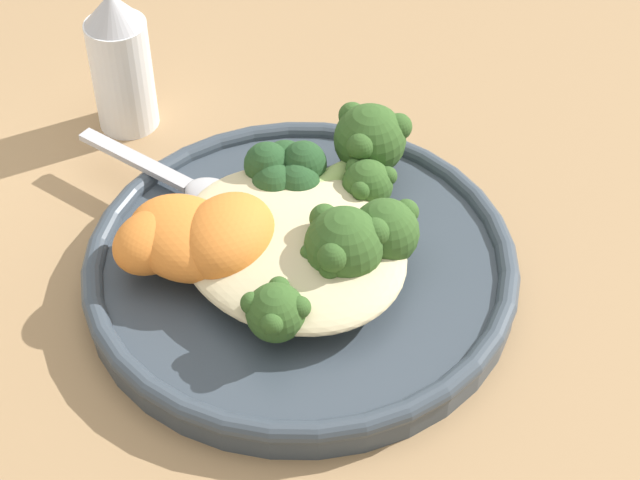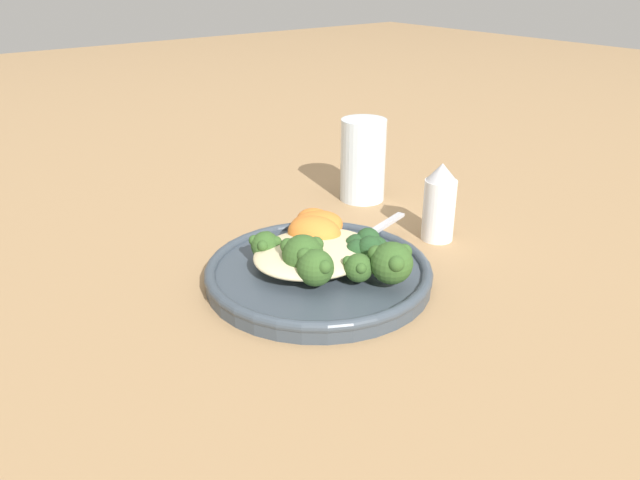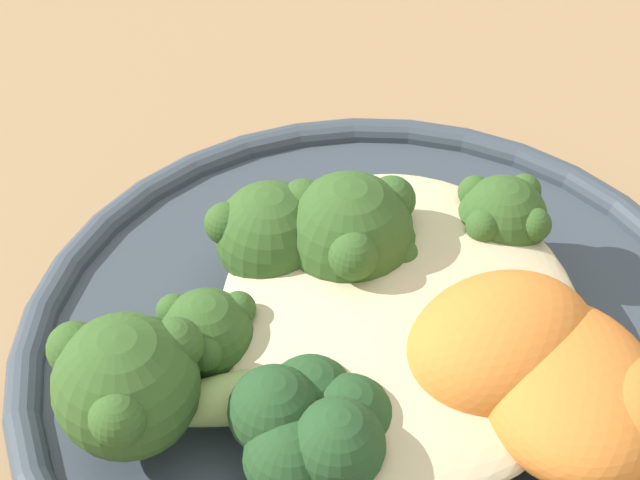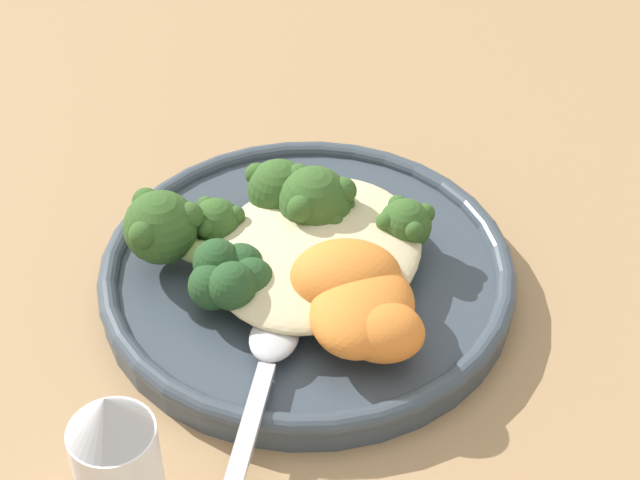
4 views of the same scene
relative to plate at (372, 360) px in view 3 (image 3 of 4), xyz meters
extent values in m
plane|color=#9E7A51|center=(-0.01, 0.00, -0.01)|extent=(4.00, 4.00, 0.00)
cylinder|color=#38424C|center=(0.00, 0.00, 0.00)|extent=(0.24, 0.24, 0.02)
torus|color=#38424C|center=(0.00, 0.00, 0.00)|extent=(0.24, 0.24, 0.01)
ellipsoid|color=beige|center=(0.00, -0.01, 0.02)|extent=(0.13, 0.11, 0.02)
ellipsoid|color=#9EBC66|center=(0.00, -0.02, 0.02)|extent=(0.08, 0.06, 0.02)
sphere|color=#335623|center=(0.04, -0.05, 0.03)|extent=(0.03, 0.03, 0.03)
sphere|color=#335623|center=(0.05, -0.04, 0.03)|extent=(0.01, 0.01, 0.01)
sphere|color=#335623|center=(0.03, -0.04, 0.03)|extent=(0.01, 0.01, 0.01)
sphere|color=#335623|center=(0.03, -0.05, 0.03)|extent=(0.01, 0.01, 0.01)
sphere|color=#335623|center=(0.05, -0.05, 0.03)|extent=(0.01, 0.01, 0.01)
ellipsoid|color=#9EBC66|center=(-0.01, 0.00, 0.02)|extent=(0.07, 0.02, 0.01)
sphere|color=#335623|center=(0.03, 0.00, 0.02)|extent=(0.03, 0.03, 0.03)
sphere|color=#335623|center=(0.03, 0.01, 0.03)|extent=(0.01, 0.01, 0.01)
sphere|color=#335623|center=(0.02, 0.01, 0.03)|extent=(0.01, 0.01, 0.01)
sphere|color=#335623|center=(0.02, -0.01, 0.03)|extent=(0.01, 0.01, 0.01)
sphere|color=#335623|center=(0.03, -0.01, 0.03)|extent=(0.01, 0.01, 0.01)
ellipsoid|color=#9EBC66|center=(-0.01, 0.00, 0.02)|extent=(0.08, 0.04, 0.02)
sphere|color=#335623|center=(0.03, 0.01, 0.03)|extent=(0.04, 0.04, 0.04)
sphere|color=#335623|center=(0.03, 0.02, 0.04)|extent=(0.02, 0.02, 0.02)
sphere|color=#335623|center=(0.01, 0.01, 0.04)|extent=(0.02, 0.02, 0.02)
sphere|color=#335623|center=(0.03, -0.01, 0.04)|extent=(0.02, 0.02, 0.02)
ellipsoid|color=#9EBC66|center=(-0.01, 0.01, 0.02)|extent=(0.08, 0.06, 0.02)
sphere|color=#335623|center=(0.03, 0.03, 0.03)|extent=(0.04, 0.04, 0.04)
sphere|color=#335623|center=(0.03, 0.05, 0.04)|extent=(0.01, 0.01, 0.01)
sphere|color=#335623|center=(0.03, 0.02, 0.04)|extent=(0.01, 0.01, 0.01)
ellipsoid|color=#9EBC66|center=(-0.02, 0.02, 0.02)|extent=(0.03, 0.07, 0.01)
sphere|color=#335623|center=(-0.01, 0.05, 0.02)|extent=(0.03, 0.03, 0.03)
sphere|color=#335623|center=(0.00, 0.06, 0.03)|extent=(0.01, 0.01, 0.01)
sphere|color=#335623|center=(-0.02, 0.05, 0.03)|extent=(0.01, 0.01, 0.01)
sphere|color=#335623|center=(0.00, 0.04, 0.03)|extent=(0.01, 0.01, 0.01)
ellipsoid|color=#9EBC66|center=(-0.03, 0.02, 0.02)|extent=(0.03, 0.10, 0.02)
sphere|color=#335623|center=(-0.03, 0.07, 0.03)|extent=(0.04, 0.04, 0.04)
sphere|color=#335623|center=(-0.02, 0.09, 0.04)|extent=(0.02, 0.02, 0.02)
sphere|color=#335623|center=(-0.05, 0.07, 0.04)|extent=(0.02, 0.02, 0.02)
sphere|color=#335623|center=(-0.02, 0.06, 0.04)|extent=(0.02, 0.02, 0.02)
ellipsoid|color=orange|center=(-0.04, -0.05, 0.03)|extent=(0.07, 0.06, 0.03)
ellipsoid|color=orange|center=(-0.04, -0.07, 0.03)|extent=(0.05, 0.05, 0.03)
ellipsoid|color=orange|center=(-0.02, -0.04, 0.03)|extent=(0.07, 0.08, 0.04)
sphere|color=#234723|center=(-0.03, 0.02, 0.02)|extent=(0.03, 0.03, 0.03)
sphere|color=#234723|center=(-0.04, 0.03, 0.03)|extent=(0.03, 0.03, 0.03)
sphere|color=#234723|center=(-0.05, 0.03, 0.02)|extent=(0.03, 0.03, 0.03)
sphere|color=#234723|center=(-0.05, 0.02, 0.03)|extent=(0.03, 0.03, 0.03)
sphere|color=#234723|center=(-0.04, 0.01, 0.02)|extent=(0.03, 0.03, 0.03)
camera|label=1|loc=(0.32, -0.25, 0.42)|focal=60.00mm
camera|label=2|loc=(0.35, 0.46, 0.30)|focal=35.00mm
camera|label=3|loc=(-0.22, 0.03, 0.27)|focal=60.00mm
camera|label=4|loc=(-0.40, -0.21, 0.42)|focal=60.00mm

